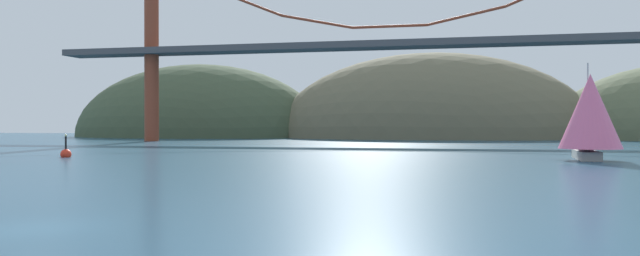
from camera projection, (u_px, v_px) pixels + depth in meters
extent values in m
plane|color=navy|center=(37.00, 229.00, 20.86)|extent=(360.00, 360.00, 0.00)
ellipsoid|color=#6B664C|center=(430.00, 138.00, 151.08)|extent=(76.81, 44.00, 40.87)
ellipsoid|color=#425138|center=(199.00, 137.00, 164.89)|extent=(67.49, 44.00, 37.89)
cylinder|color=brown|center=(152.00, 47.00, 123.98)|extent=(2.80, 2.80, 37.32)
cube|color=#47474C|center=(389.00, 45.00, 113.18)|extent=(129.95, 6.00, 1.20)
cylinder|color=brown|center=(248.00, 3.00, 119.29)|extent=(13.61, 0.50, 5.91)
cylinder|color=brown|center=(317.00, 22.00, 116.23)|extent=(13.52, 0.50, 3.21)
cylinder|color=brown|center=(389.00, 26.00, 113.15)|extent=(13.42, 0.50, 0.50)
cylinder|color=brown|center=(466.00, 16.00, 110.05)|extent=(13.52, 0.50, 3.21)
cube|color=#B7B2A8|center=(586.00, 155.00, 61.12)|extent=(2.11, 7.60, 0.84)
cube|color=beige|center=(584.00, 148.00, 62.42)|extent=(1.48, 2.46, 0.36)
cylinder|color=#B2B2B7|center=(588.00, 107.00, 60.36)|extent=(0.14, 0.14, 8.47)
cone|color=pink|center=(590.00, 111.00, 58.76)|extent=(5.91, 5.91, 7.00)
sphere|color=red|center=(66.00, 154.00, 65.04)|extent=(1.10, 1.10, 1.10)
cylinder|color=black|center=(66.00, 144.00, 65.03)|extent=(0.20, 0.20, 1.60)
sphere|color=#F2EA99|center=(66.00, 135.00, 65.02)|extent=(0.24, 0.24, 0.24)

